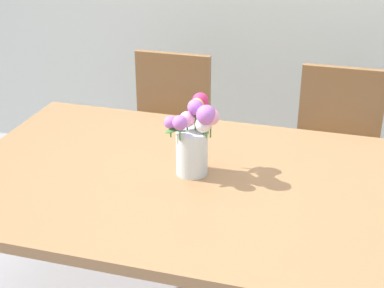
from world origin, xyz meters
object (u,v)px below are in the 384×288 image
object	(u,v)px
dining_table	(206,196)
flower_vase	(195,135)
chair_right	(336,146)
chair_left	(167,126)

from	to	relation	value
dining_table	flower_vase	distance (m)	0.24
dining_table	chair_right	bearing A→B (deg)	63.41
chair_right	chair_left	bearing A→B (deg)	0.00
dining_table	chair_right	distance (m)	1.02
dining_table	chair_left	world-z (taller)	chair_left
dining_table	flower_vase	xyz separation A→B (m)	(-0.05, 0.04, 0.23)
chair_left	flower_vase	xyz separation A→B (m)	(0.40, -0.86, 0.37)
chair_left	flower_vase	bearing A→B (deg)	114.84
chair_right	dining_table	bearing A→B (deg)	63.41
chair_left	chair_right	xyz separation A→B (m)	(0.90, 0.00, 0.00)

